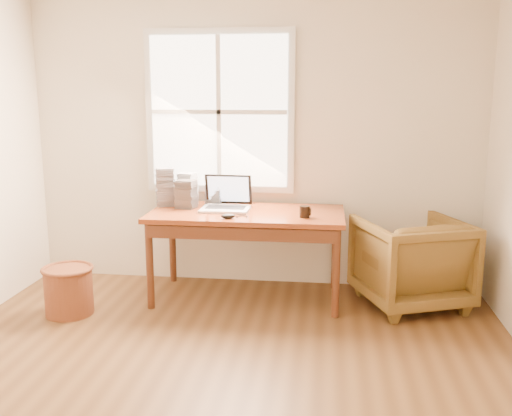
{
  "coord_description": "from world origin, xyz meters",
  "views": [
    {
      "loc": [
        0.65,
        -2.77,
        1.73
      ],
      "look_at": [
        0.09,
        1.65,
        0.81
      ],
      "focal_mm": 40.0,
      "sensor_mm": 36.0,
      "label": 1
    }
  ],
  "objects_px": {
    "desk": "(247,214)",
    "wicker_stool": "(69,291)",
    "cd_stack_a": "(188,189)",
    "laptop": "(225,192)",
    "coffee_mug": "(305,212)",
    "armchair": "(411,262)"
  },
  "relations": [
    {
      "from": "desk",
      "to": "wicker_stool",
      "type": "bearing_deg",
      "value": -158.23
    },
    {
      "from": "desk",
      "to": "cd_stack_a",
      "type": "xyz_separation_m",
      "value": [
        -0.56,
        0.23,
        0.16
      ]
    },
    {
      "from": "laptop",
      "to": "cd_stack_a",
      "type": "distance_m",
      "value": 0.43
    },
    {
      "from": "wicker_stool",
      "to": "coffee_mug",
      "type": "xyz_separation_m",
      "value": [
        1.83,
        0.37,
        0.61
      ]
    },
    {
      "from": "wicker_stool",
      "to": "coffee_mug",
      "type": "distance_m",
      "value": 1.96
    },
    {
      "from": "wicker_stool",
      "to": "laptop",
      "type": "bearing_deg",
      "value": 25.2
    },
    {
      "from": "desk",
      "to": "cd_stack_a",
      "type": "relative_size",
      "value": 5.8
    },
    {
      "from": "laptop",
      "to": "wicker_stool",
      "type": "bearing_deg",
      "value": -154.07
    },
    {
      "from": "wicker_stool",
      "to": "cd_stack_a",
      "type": "xyz_separation_m",
      "value": [
        0.79,
        0.77,
        0.7
      ]
    },
    {
      "from": "cd_stack_a",
      "to": "armchair",
      "type": "bearing_deg",
      "value": -6.89
    },
    {
      "from": "desk",
      "to": "cd_stack_a",
      "type": "distance_m",
      "value": 0.62
    },
    {
      "from": "armchair",
      "to": "coffee_mug",
      "type": "distance_m",
      "value": 0.98
    },
    {
      "from": "cd_stack_a",
      "to": "laptop",
      "type": "bearing_deg",
      "value": -30.92
    },
    {
      "from": "armchair",
      "to": "wicker_stool",
      "type": "relative_size",
      "value": 2.17
    },
    {
      "from": "wicker_stool",
      "to": "desk",
      "type": "bearing_deg",
      "value": 21.77
    },
    {
      "from": "armchair",
      "to": "laptop",
      "type": "relative_size",
      "value": 1.79
    },
    {
      "from": "wicker_stool",
      "to": "coffee_mug",
      "type": "relative_size",
      "value": 4.08
    },
    {
      "from": "laptop",
      "to": "coffee_mug",
      "type": "bearing_deg",
      "value": -13.8
    },
    {
      "from": "armchair",
      "to": "cd_stack_a",
      "type": "distance_m",
      "value": 1.99
    },
    {
      "from": "laptop",
      "to": "coffee_mug",
      "type": "relative_size",
      "value": 4.94
    },
    {
      "from": "armchair",
      "to": "cd_stack_a",
      "type": "relative_size",
      "value": 2.92
    },
    {
      "from": "armchair",
      "to": "coffee_mug",
      "type": "relative_size",
      "value": 8.86
    }
  ]
}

